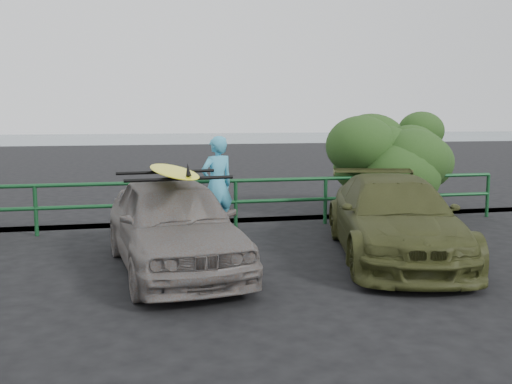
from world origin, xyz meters
TOP-DOWN VIEW (x-y plane):
  - ground at (0.00, 0.00)m, footprint 80.00×80.00m
  - ocean at (0.00, 60.00)m, footprint 200.00×200.00m
  - guardrail at (0.00, 5.00)m, footprint 14.00×0.08m
  - shrub_right at (5.00, 5.50)m, footprint 3.20×2.40m
  - sedan at (-0.53, 1.92)m, footprint 2.21×4.41m
  - olive_vehicle at (3.13, 1.94)m, footprint 2.95×4.93m
  - man at (0.54, 4.53)m, footprint 0.84×0.71m
  - roof_rack at (-0.53, 1.92)m, footprint 1.70×1.29m
  - surfboard at (-0.53, 1.92)m, footprint 0.86×2.68m

SIDE VIEW (x-z plane):
  - ground at x=0.00m, z-range 0.00..0.00m
  - ocean at x=0.00m, z-range 0.00..0.00m
  - guardrail at x=0.00m, z-range 0.00..1.04m
  - olive_vehicle at x=3.13m, z-range 0.00..1.34m
  - sedan at x=-0.53m, z-range 0.00..1.44m
  - man at x=0.54m, z-range 0.00..1.96m
  - shrub_right at x=5.00m, z-range 0.00..2.38m
  - roof_rack at x=-0.53m, z-range 1.44..1.49m
  - surfboard at x=-0.53m, z-range 1.49..1.57m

